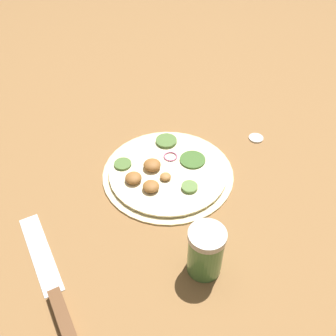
{
  "coord_description": "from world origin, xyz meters",
  "views": [
    {
      "loc": [
        -0.02,
        -0.59,
        0.59
      ],
      "look_at": [
        0.0,
        0.0,
        0.02
      ],
      "focal_mm": 42.0,
      "sensor_mm": 36.0,
      "label": 1
    }
  ],
  "objects_px": {
    "pizza": "(167,172)",
    "spice_jar": "(206,251)",
    "knife": "(58,302)",
    "loose_cap": "(256,137)"
  },
  "relations": [
    {
      "from": "pizza",
      "to": "spice_jar",
      "type": "height_order",
      "value": "spice_jar"
    },
    {
      "from": "pizza",
      "to": "spice_jar",
      "type": "bearing_deg",
      "value": -76.77
    },
    {
      "from": "knife",
      "to": "spice_jar",
      "type": "xyz_separation_m",
      "value": [
        0.24,
        0.05,
        0.04
      ]
    },
    {
      "from": "loose_cap",
      "to": "knife",
      "type": "bearing_deg",
      "value": -135.28
    },
    {
      "from": "spice_jar",
      "to": "loose_cap",
      "type": "height_order",
      "value": "spice_jar"
    },
    {
      "from": "knife",
      "to": "pizza",
      "type": "bearing_deg",
      "value": -58.56
    },
    {
      "from": "pizza",
      "to": "knife",
      "type": "bearing_deg",
      "value": -122.92
    },
    {
      "from": "loose_cap",
      "to": "spice_jar",
      "type": "bearing_deg",
      "value": -115.22
    },
    {
      "from": "pizza",
      "to": "spice_jar",
      "type": "xyz_separation_m",
      "value": [
        0.05,
        -0.23,
        0.04
      ]
    },
    {
      "from": "spice_jar",
      "to": "loose_cap",
      "type": "xyz_separation_m",
      "value": [
        0.16,
        0.34,
        -0.05
      ]
    }
  ]
}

